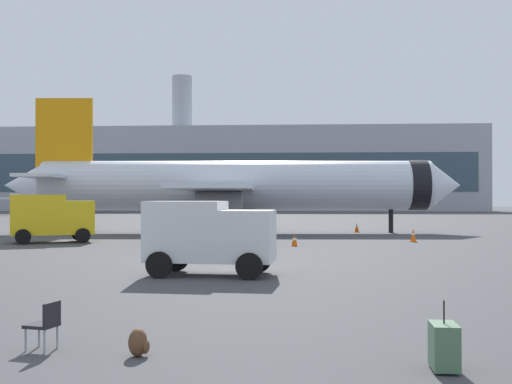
{
  "coord_description": "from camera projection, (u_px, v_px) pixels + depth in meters",
  "views": [
    {
      "loc": [
        0.18,
        -3.82,
        2.71
      ],
      "look_at": [
        -1.76,
        27.2,
        3.0
      ],
      "focal_mm": 44.49,
      "sensor_mm": 36.0,
      "label": 1
    }
  ],
  "objects": [
    {
      "name": "airplane_at_gate",
      "position": [
        234.0,
        186.0,
        49.35
      ],
      "size": [
        35.74,
        32.21,
        10.5
      ],
      "color": "silver",
      "rests_on": "ground"
    },
    {
      "name": "airplane_taxiing",
      "position": [
        47.0,
        197.0,
        111.7
      ],
      "size": [
        24.73,
        27.07,
        8.14
      ],
      "color": "white",
      "rests_on": "ground"
    },
    {
      "name": "service_truck",
      "position": [
        51.0,
        216.0,
        38.38
      ],
      "size": [
        5.28,
        4.07,
        2.9
      ],
      "color": "yellow",
      "rests_on": "ground"
    },
    {
      "name": "cargo_van",
      "position": [
        209.0,
        234.0,
        22.18
      ],
      "size": [
        4.56,
        2.66,
        2.6
      ],
      "color": "white",
      "rests_on": "ground"
    },
    {
      "name": "safety_cone_near",
      "position": [
        413.0,
        235.0,
        39.09
      ],
      "size": [
        0.44,
        0.44,
        0.83
      ],
      "color": "#F2590C",
      "rests_on": "ground"
    },
    {
      "name": "safety_cone_mid",
      "position": [
        197.0,
        246.0,
        31.6
      ],
      "size": [
        0.44,
        0.44,
        0.62
      ],
      "color": "#F2590C",
      "rests_on": "ground"
    },
    {
      "name": "safety_cone_far",
      "position": [
        294.0,
        240.0,
        35.76
      ],
      "size": [
        0.44,
        0.44,
        0.64
      ],
      "color": "#F2590C",
      "rests_on": "ground"
    },
    {
      "name": "safety_cone_outer",
      "position": [
        357.0,
        228.0,
        50.16
      ],
      "size": [
        0.44,
        0.44,
        0.74
      ],
      "color": "#F2590C",
      "rests_on": "ground"
    },
    {
      "name": "rolling_suitcase",
      "position": [
        444.0,
        346.0,
        9.91
      ],
      "size": [
        0.43,
        0.66,
        1.1
      ],
      "color": "#476B4C",
      "rests_on": "ground"
    },
    {
      "name": "traveller_backpack",
      "position": [
        139.0,
        343.0,
        10.81
      ],
      "size": [
        0.36,
        0.4,
        0.48
      ],
      "color": "brown",
      "rests_on": "ground"
    },
    {
      "name": "gate_chair",
      "position": [
        45.0,
        322.0,
        11.24
      ],
      "size": [
        0.58,
        0.58,
        0.86
      ],
      "color": "black",
      "rests_on": "ground"
    },
    {
      "name": "terminal_building",
      "position": [
        226.0,
        170.0,
        139.86
      ],
      "size": [
        109.74,
        18.46,
        29.78
      ],
      "color": "#9EA3AD",
      "rests_on": "ground"
    }
  ]
}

